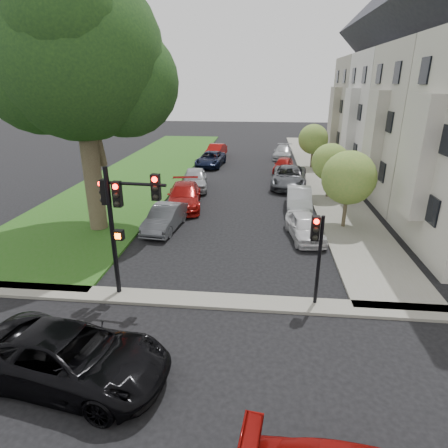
# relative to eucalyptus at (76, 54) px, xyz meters

# --- Properties ---
(ground) EXTENTS (140.00, 140.00, 0.00)m
(ground) POSITION_rel_eucalyptus_xyz_m (7.43, -8.70, -8.94)
(ground) COLOR black
(ground) RESTS_ON ground
(grass_strip) EXTENTS (8.00, 44.00, 0.12)m
(grass_strip) POSITION_rel_eucalyptus_xyz_m (-1.57, 15.30, -8.88)
(grass_strip) COLOR #1C5410
(grass_strip) RESTS_ON ground
(sidewalk_right) EXTENTS (3.50, 44.00, 0.12)m
(sidewalk_right) POSITION_rel_eucalyptus_xyz_m (14.18, 15.30, -8.88)
(sidewalk_right) COLOR gray
(sidewalk_right) RESTS_ON ground
(sidewalk_cross) EXTENTS (60.00, 1.00, 0.12)m
(sidewalk_cross) POSITION_rel_eucalyptus_xyz_m (7.43, -6.70, -8.88)
(sidewalk_cross) COLOR gray
(sidewalk_cross) RESTS_ON ground
(house_b) EXTENTS (7.70, 7.55, 15.97)m
(house_b) POSITION_rel_eucalyptus_xyz_m (19.87, 6.80, -2.01)
(house_b) COLOR #9B938C
(house_b) RESTS_ON ground
(house_c) EXTENTS (7.70, 7.55, 15.97)m
(house_c) POSITION_rel_eucalyptus_xyz_m (19.87, 14.30, -2.01)
(house_c) COLOR #B5B5B5
(house_c) RESTS_ON ground
(house_d) EXTENTS (7.70, 7.55, 15.97)m
(house_d) POSITION_rel_eucalyptus_xyz_m (19.87, 21.80, -2.01)
(house_d) COLOR tan
(house_d) RESTS_ON ground
(eucalyptus) EXTENTS (9.24, 8.38, 13.09)m
(eucalyptus) POSITION_rel_eucalyptus_xyz_m (0.00, 0.00, 0.00)
(eucalyptus) COLOR #372E1C
(eucalyptus) RESTS_ON ground
(small_tree_a) EXTENTS (2.90, 2.90, 4.35)m
(small_tree_a) POSITION_rel_eucalyptus_xyz_m (13.63, 1.58, -6.05)
(small_tree_a) COLOR #372E1C
(small_tree_a) RESTS_ON ground
(small_tree_b) EXTENTS (2.56, 2.56, 3.84)m
(small_tree_b) POSITION_rel_eucalyptus_xyz_m (13.63, 7.42, -6.38)
(small_tree_b) COLOR #372E1C
(small_tree_b) RESTS_ON ground
(small_tree_c) EXTENTS (2.74, 2.74, 4.11)m
(small_tree_c) POSITION_rel_eucalyptus_xyz_m (13.63, 17.19, -6.20)
(small_tree_c) COLOR #372E1C
(small_tree_c) RESTS_ON ground
(traffic_signal_main) EXTENTS (2.45, 0.63, 5.01)m
(traffic_signal_main) POSITION_rel_eucalyptus_xyz_m (4.02, -6.47, -5.49)
(traffic_signal_main) COLOR black
(traffic_signal_main) RESTS_ON ground
(traffic_signal_secondary) EXTENTS (0.43, 0.35, 3.50)m
(traffic_signal_secondary) POSITION_rel_eucalyptus_xyz_m (10.96, -6.51, -6.50)
(traffic_signal_secondary) COLOR black
(traffic_signal_secondary) RESTS_ON ground
(car_cross_near) EXTENTS (5.81, 3.38, 1.52)m
(car_cross_near) POSITION_rel_eucalyptus_xyz_m (3.98, -10.92, -8.18)
(car_cross_near) COLOR black
(car_cross_near) RESTS_ON ground
(car_parked_0) EXTENTS (2.10, 4.06, 1.32)m
(car_parked_0) POSITION_rel_eucalyptus_xyz_m (11.32, -0.15, -8.28)
(car_parked_0) COLOR silver
(car_parked_0) RESTS_ON ground
(car_parked_1) EXTENTS (1.71, 4.37, 1.42)m
(car_parked_1) POSITION_rel_eucalyptus_xyz_m (11.39, 4.60, -8.23)
(car_parked_1) COLOR #999BA0
(car_parked_1) RESTS_ON ground
(car_parked_2) EXTENTS (3.11, 5.83, 1.56)m
(car_parked_2) POSITION_rel_eucalyptus_xyz_m (11.12, 10.31, -8.16)
(car_parked_2) COLOR #3F4247
(car_parked_2) RESTS_ON ground
(car_parked_3) EXTENTS (2.24, 3.99, 1.28)m
(car_parked_3) POSITION_rel_eucalyptus_xyz_m (10.92, 15.53, -8.30)
(car_parked_3) COLOR maroon
(car_parked_3) RESTS_ON ground
(car_parked_4) EXTENTS (2.41, 4.78, 1.33)m
(car_parked_4) POSITION_rel_eucalyptus_xyz_m (11.18, 21.97, -8.27)
(car_parked_4) COLOR #999BA0
(car_parked_4) RESTS_ON ground
(car_parked_5) EXTENTS (1.86, 4.24, 1.36)m
(car_parked_5) POSITION_rel_eucalyptus_xyz_m (3.75, 0.39, -8.26)
(car_parked_5) COLOR #3F4247
(car_parked_5) RESTS_ON ground
(car_parked_6) EXTENTS (2.88, 5.45, 1.50)m
(car_parked_6) POSITION_rel_eucalyptus_xyz_m (4.00, 4.43, -8.19)
(car_parked_6) COLOR maroon
(car_parked_6) RESTS_ON ground
(car_parked_7) EXTENTS (2.49, 4.79, 1.56)m
(car_parked_7) POSITION_rel_eucalyptus_xyz_m (3.92, 8.88, -8.16)
(car_parked_7) COLOR #999BA0
(car_parked_7) RESTS_ON ground
(car_parked_8) EXTENTS (2.72, 5.18, 1.39)m
(car_parked_8) POSITION_rel_eucalyptus_xyz_m (4.00, 17.19, -8.24)
(car_parked_8) COLOR black
(car_parked_8) RESTS_ON ground
(car_parked_9) EXTENTS (2.13, 4.47, 1.41)m
(car_parked_9) POSITION_rel_eucalyptus_xyz_m (3.98, 21.78, -8.23)
(car_parked_9) COLOR maroon
(car_parked_9) RESTS_ON ground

